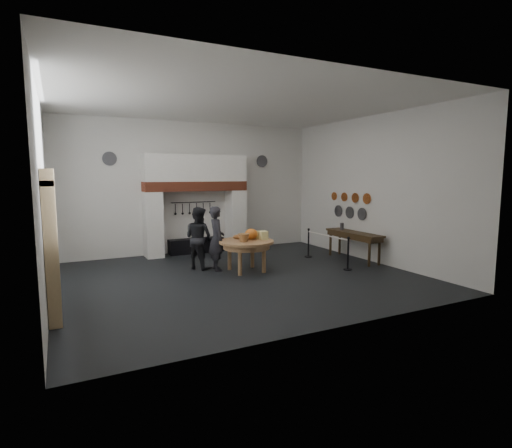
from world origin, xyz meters
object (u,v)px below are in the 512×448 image
visitor_far (199,238)px  barrier_post_far (308,244)px  work_table (246,242)px  barrier_post_near (348,254)px  iron_range (196,246)px  visitor_near (217,238)px  side_table (354,233)px

visitor_far → barrier_post_far: (3.75, -0.05, -0.44)m
barrier_post_far → work_table: bearing=-162.2°
work_table → barrier_post_near: 2.92m
barrier_post_near → work_table: bearing=156.6°
iron_range → visitor_near: size_ratio=1.04×
iron_range → barrier_post_near: bearing=-54.8°
visitor_near → visitor_far: visitor_near is taller
work_table → side_table: side_table is taller
iron_range → visitor_far: 2.50m
side_table → barrier_post_near: same height
visitor_near → side_table: size_ratio=0.83×
side_table → barrier_post_near: size_ratio=2.44×
work_table → iron_range: bearing=97.5°
side_table → barrier_post_far: size_ratio=2.44×
work_table → visitor_far: bearing=140.5°
side_table → visitor_far: bearing=167.4°
iron_range → barrier_post_far: (3.08, -2.37, 0.20)m
barrier_post_near → barrier_post_far: (0.00, 2.00, 0.00)m
iron_range → visitor_near: visitor_near is taller
work_table → visitor_far: 1.42m
side_table → barrier_post_near: 1.48m
visitor_near → barrier_post_far: visitor_near is taller
work_table → visitor_near: bearing=144.1°
work_table → side_table: bearing=-2.6°
iron_range → barrier_post_near: size_ratio=2.11×
work_table → barrier_post_near: barrier_post_near is taller
visitor_near → barrier_post_near: size_ratio=2.02×
barrier_post_near → visitor_near: bearing=153.8°
visitor_near → visitor_far: bearing=51.3°
iron_range → side_table: size_ratio=0.86×
barrier_post_far → side_table: bearing=-44.8°
work_table → barrier_post_near: (2.65, -1.15, -0.39)m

